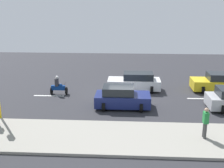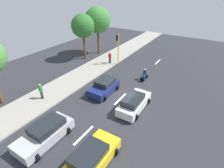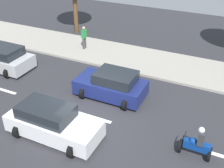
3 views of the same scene
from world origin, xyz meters
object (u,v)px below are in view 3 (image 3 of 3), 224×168
(car_dark_blue, at_px, (112,85))
(motorcycle, at_px, (197,144))
(car_silver, at_px, (0,58))
(car_white, at_px, (52,122))
(pedestrian_by_tree, at_px, (84,37))

(car_dark_blue, relative_size, motorcycle, 2.49)
(car_silver, bearing_deg, car_white, -119.78)
(motorcycle, bearing_deg, pedestrian_by_tree, 52.65)
(pedestrian_by_tree, bearing_deg, motorcycle, -127.35)
(car_silver, bearing_deg, pedestrian_by_tree, -36.64)
(pedestrian_by_tree, bearing_deg, car_dark_blue, -136.38)
(car_dark_blue, distance_m, pedestrian_by_tree, 6.56)
(car_dark_blue, xyz_separation_m, car_silver, (-0.04, 8.07, 0.00))
(car_silver, relative_size, pedestrian_by_tree, 2.65)
(car_dark_blue, distance_m, car_silver, 8.07)
(car_silver, xyz_separation_m, pedestrian_by_tree, (4.78, -3.55, 0.35))
(car_silver, height_order, motorcycle, motorcycle)
(car_white, relative_size, motorcycle, 2.83)
(motorcycle, height_order, pedestrian_by_tree, pedestrian_by_tree)
(car_silver, height_order, pedestrian_by_tree, pedestrian_by_tree)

